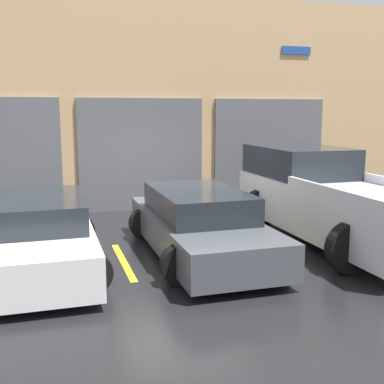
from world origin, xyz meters
The scene contains 7 objects.
ground_plane centered at (0.00, 0.00, 0.00)m, with size 28.00×28.00×0.00m, color black.
shophouse_building centered at (-0.01, 3.29, 2.79)m, with size 15.65×0.68×5.69m.
pickup_truck centered at (2.85, -1.16, 0.87)m, with size 2.50×5.51×1.84m.
sedan_white centered at (-2.85, -1.45, 0.58)m, with size 2.13×4.28×1.22m.
sedan_side centered at (0.00, -1.44, 0.57)m, with size 2.15×4.55×1.21m.
parking_stripe_left centered at (-1.43, -1.47, 0.00)m, with size 0.12×2.20×0.01m, color gold.
parking_stripe_centre centered at (1.43, -1.47, 0.00)m, with size 0.12×2.20×0.01m, color gold.
Camera 1 is at (-2.65, -9.67, 2.64)m, focal length 45.00 mm.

